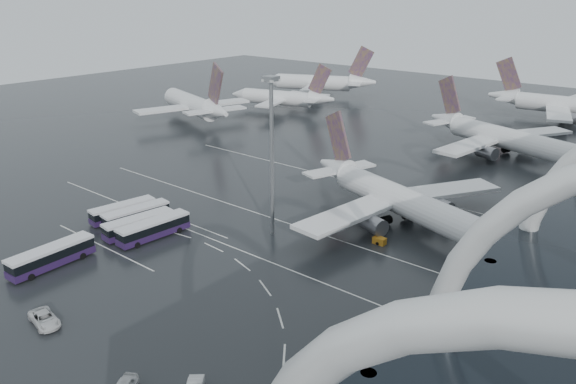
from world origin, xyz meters
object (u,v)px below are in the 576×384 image
Objects in this scene: jet_remote_mid at (283,98)px; jet_remote_far at (321,83)px; bus_row_near_b at (136,215)px; airliner_gate_b at (504,138)px; gse_cart_belly_c at (379,241)px; van_curve_a at (45,319)px; floodlight_mast at (272,138)px; bus_row_near_c at (139,224)px; gse_cart_belly_b at (483,229)px; bus_row_near_d at (154,228)px; gse_cart_belly_e at (464,224)px; bus_row_far_b at (51,256)px; airliner_gate_c at (569,106)px; airliner_main at (402,201)px; jet_remote_west at (194,105)px; bus_row_near_a at (123,211)px.

jet_remote_far reaches higher than jet_remote_mid.
airliner_gate_b is at bearing -14.57° from bus_row_near_b.
van_curve_a is at bearing -112.68° from gse_cart_belly_c.
gse_cart_belly_c is at bearing 27.06° from floodlight_mast.
bus_row_near_c is at bearing 89.36° from jet_remote_far.
gse_cart_belly_b is at bearing -46.15° from bus_row_near_b.
gse_cart_belly_e is (39.93, 39.94, -1.30)m from bus_row_near_d.
bus_row_far_b is 6.35× the size of gse_cart_belly_c.
floodlight_mast is (76.25, -116.09, 12.39)m from jet_remote_far.
airliner_gate_c reaches higher than bus_row_far_b.
jet_remote_far reaches higher than airliner_main.
van_curve_a is (-19.10, -59.57, -3.67)m from airliner_main.
airliner_gate_c is at bearing 108.74° from airliner_main.
jet_remote_far is 3.21× the size of bus_row_far_b.
airliner_main is at bearing 99.03° from gse_cart_belly_c.
jet_remote_west is at bearing 179.38° from airliner_main.
gse_cart_belly_c is (93.19, -107.44, -4.68)m from jet_remote_far.
bus_row_far_b is at bearing -159.97° from bus_row_near_b.
airliner_main reaches higher than gse_cart_belly_b.
bus_row_near_c is 6.68× the size of gse_cart_belly_b.
floodlight_mast is at bearing -53.30° from bus_row_near_b.
van_curve_a is 2.99× the size of gse_cart_belly_b.
bus_row_far_b is (-33.69, -50.58, -2.62)m from airliner_main.
jet_remote_far is 139.45m from floodlight_mast.
gse_cart_belly_c is at bearing -13.40° from van_curve_a.
gse_cart_belly_c is (39.61, 21.46, -1.13)m from bus_row_near_b.
airliner_main is 62.66m from van_curve_a.
bus_row_near_b is 0.95× the size of bus_row_near_d.
gse_cart_belly_c is (1.60, -10.05, -3.90)m from airliner_main.
airliner_main reaches higher than bus_row_near_c.
bus_row_far_b reaches higher than gse_cart_belly_c.
bus_row_near_c is (60.82, -66.46, -3.69)m from jet_remote_west.
bus_row_near_b is 6.57× the size of gse_cart_belly_b.
jet_remote_mid reaches higher than gse_cart_belly_e.
jet_remote_west is 85.59m from bus_row_near_b.
jet_remote_far reaches higher than bus_row_near_d.
bus_row_near_a is (-39.60, -89.75, -2.94)m from airliner_gate_b.
van_curve_a is at bearing -113.54° from gse_cart_belly_e.
jet_remote_mid is 19.96× the size of gse_cart_belly_b.
airliner_gate_b reaches higher than bus_row_near_b.
airliner_gate_b is 82.11m from jet_remote_mid.
airliner_gate_b is (-2.21, 57.91, 0.14)m from airliner_main.
airliner_gate_b is at bearing -147.28° from jet_remote_west.
gse_cart_belly_b is (97.27, -58.39, -3.96)m from jet_remote_mid.
jet_remote_west reaches higher than van_curve_a.
airliner_main reaches higher than bus_row_near_d.
bus_row_near_b is 19.56m from bus_row_far_b.
airliner_gate_c is at bearing -5.54° from bus_row_near_c.
jet_remote_far is at bearing 30.83° from bus_row_near_c.
jet_remote_far is 138.79m from gse_cart_belly_b.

